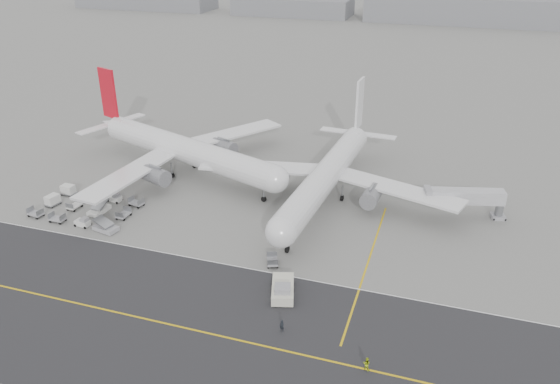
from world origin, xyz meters
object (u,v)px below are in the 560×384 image
(pushback_tug, at_px, (283,289))
(ground_crew_a, at_px, (282,326))
(airliner_a, at_px, (183,149))
(airliner_b, at_px, (327,174))
(jet_bridge, at_px, (466,198))
(ground_crew_b, at_px, (367,364))

(pushback_tug, distance_m, ground_crew_a, 7.97)
(ground_crew_a, bearing_deg, airliner_a, 144.74)
(pushback_tug, bearing_deg, airliner_b, 76.10)
(airliner_b, height_order, jet_bridge, airliner_b)
(jet_bridge, relative_size, ground_crew_a, 8.45)
(airliner_a, distance_m, ground_crew_b, 66.49)
(airliner_a, distance_m, airliner_b, 32.33)
(pushback_tug, height_order, ground_crew_a, pushback_tug)
(ground_crew_b, bearing_deg, airliner_a, -35.16)
(ground_crew_b, bearing_deg, airliner_b, -61.55)
(jet_bridge, xyz_separation_m, ground_crew_a, (-21.96, -40.46, -3.06))
(ground_crew_b, bearing_deg, pushback_tug, -29.24)
(airliner_b, bearing_deg, ground_crew_a, -80.80)
(airliner_b, bearing_deg, jet_bridge, 4.77)
(airliner_b, relative_size, jet_bridge, 3.51)
(pushback_tug, bearing_deg, jet_bridge, 37.05)
(jet_bridge, xyz_separation_m, ground_crew_b, (-10.14, -43.88, -3.05))
(jet_bridge, bearing_deg, airliner_a, 163.48)
(ground_crew_b, bearing_deg, jet_bridge, -94.32)
(ground_crew_a, relative_size, ground_crew_b, 0.99)
(ground_crew_a, bearing_deg, ground_crew_b, -1.62)
(airliner_a, relative_size, jet_bridge, 3.53)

